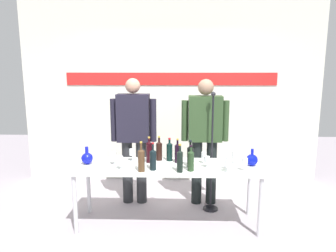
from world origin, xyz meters
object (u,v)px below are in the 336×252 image
wine_bottle_8 (141,159)px  wine_glass_right_4 (245,162)px  display_table (168,170)px  wine_glass_right_0 (207,160)px  wine_glass_right_5 (227,164)px  wine_bottle_5 (159,150)px  decanter_blue_right (252,160)px  wine_bottle_2 (153,159)px  wine_glass_left_1 (132,152)px  decanter_blue_left (87,158)px  wine_bottle_6 (190,155)px  wine_bottle_7 (191,160)px  wine_bottle_3 (180,160)px  wine_bottle_4 (177,152)px  presenter_left (134,133)px  wine_bottle_1 (149,151)px  microphone_stand (211,171)px  wine_bottle_0 (169,151)px  wine_glass_left_2 (120,160)px  presenter_right (205,133)px  wine_glass_right_2 (204,155)px  wine_glass_left_0 (114,156)px  wine_glass_right_3 (228,160)px  wine_glass_right_1 (235,155)px

wine_bottle_8 → wine_glass_right_4: size_ratio=2.27×
display_table → wine_glass_right_0: bearing=-8.0°
wine_glass_right_5 → wine_bottle_5: bearing=150.9°
decanter_blue_right → wine_bottle_2: (-1.14, -0.19, 0.06)m
wine_glass_left_1 → wine_glass_right_0: size_ratio=1.16×
decanter_blue_left → wine_bottle_6: bearing=-2.7°
wine_bottle_7 → wine_glass_right_0: size_ratio=2.22×
wine_bottle_3 → wine_glass_right_0: size_ratio=2.42×
wine_bottle_4 → wine_bottle_5: (-0.23, 0.09, 0.00)m
presenter_left → wine_bottle_4: size_ratio=5.88×
wine_bottle_1 → wine_bottle_5: bearing=41.7°
display_table → wine_glass_right_4: (0.86, -0.18, 0.17)m
wine_bottle_3 → microphone_stand: 0.84m
decanter_blue_right → wine_bottle_0: wine_bottle_0 is taller
decanter_blue_left → wine_glass_right_0: size_ratio=1.62×
display_table → wine_glass_right_0: 0.48m
wine_glass_right_4 → decanter_blue_right: bearing=57.6°
wine_glass_left_1 → wine_glass_right_4: size_ratio=1.03×
presenter_left → wine_bottle_1: size_ratio=5.47×
display_table → wine_glass_right_0: (0.45, -0.06, 0.15)m
wine_glass_left_2 → wine_glass_right_4: 1.38m
decanter_blue_left → wine_glass_right_5: size_ratio=1.54×
wine_bottle_5 → wine_bottle_3: bearing=-60.3°
presenter_right → wine_bottle_7: (-0.22, -0.81, -0.13)m
display_table → wine_glass_right_2: size_ratio=15.88×
wine_bottle_8 → presenter_right: bearing=47.9°
wine_bottle_1 → wine_bottle_4: bearing=1.5°
wine_bottle_7 → display_table: bearing=143.5°
wine_bottle_8 → wine_glass_left_0: size_ratio=2.20×
presenter_right → wine_bottle_0: size_ratio=6.03×
wine_glass_right_3 → wine_glass_right_4: (0.17, -0.04, -0.00)m
wine_bottle_7 → wine_glass_left_2: (-0.79, 0.03, -0.02)m
display_table → wine_bottle_1: wine_bottle_1 is taller
wine_glass_right_0 → wine_glass_right_4: (0.40, -0.12, 0.01)m
wine_glass_right_1 → wine_glass_right_4: 0.29m
presenter_right → wine_bottle_7: bearing=-105.2°
decanter_blue_left → wine_glass_right_1: decanter_blue_left is taller
wine_glass_right_2 → wine_glass_right_5: bearing=-53.7°
wine_bottle_3 → microphone_stand: (0.42, 0.64, -0.34)m
wine_glass_right_5 → wine_bottle_7: bearing=175.3°
wine_glass_left_2 → wine_glass_right_1: bearing=11.4°
display_table → wine_glass_right_2: (0.43, 0.09, 0.16)m
decanter_blue_right → wine_glass_right_2: size_ratio=1.46×
wine_bottle_7 → wine_glass_right_5: 0.40m
wine_bottle_3 → wine_bottle_2: bearing=167.5°
wine_bottle_5 → wine_bottle_8: 0.47m
wine_bottle_4 → display_table: bearing=-136.5°
wine_glass_left_1 → wine_glass_right_2: size_ratio=1.10×
presenter_right → wine_bottle_6: presenter_right is taller
presenter_right → wine_bottle_5: 0.73m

